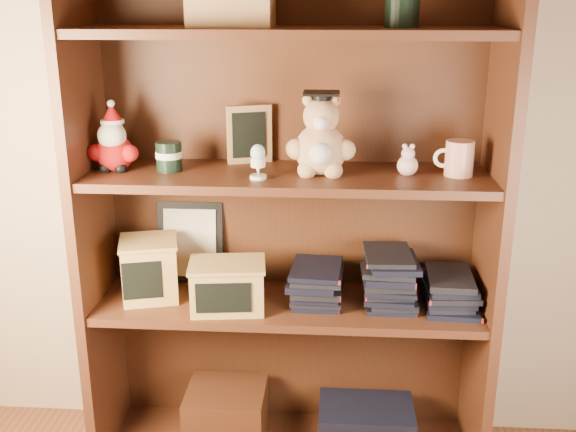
% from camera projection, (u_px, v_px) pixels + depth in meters
% --- Properties ---
extents(room_envelope, '(3.04, 3.04, 2.51)m').
position_uv_depth(room_envelope, '(433.00, 11.00, 0.52)').
color(room_envelope, brown).
rests_on(room_envelope, ground).
extents(bookcase, '(1.20, 0.35, 1.60)m').
position_uv_depth(bookcase, '(288.00, 224.00, 2.02)').
color(bookcase, '#492515').
rests_on(bookcase, ground).
extents(shelf_lower, '(1.14, 0.33, 0.02)m').
position_uv_depth(shelf_lower, '(288.00, 304.00, 2.04)').
color(shelf_lower, '#492515').
rests_on(shelf_lower, ground).
extents(shelf_upper, '(1.14, 0.33, 0.02)m').
position_uv_depth(shelf_upper, '(288.00, 177.00, 1.92)').
color(shelf_upper, '#492515').
rests_on(shelf_upper, ground).
extents(santa_plush, '(0.15, 0.11, 0.21)m').
position_uv_depth(santa_plush, '(114.00, 144.00, 1.92)').
color(santa_plush, '#A50F0F').
rests_on(santa_plush, shelf_upper).
extents(teachers_tin, '(0.08, 0.08, 0.08)m').
position_uv_depth(teachers_tin, '(169.00, 156.00, 1.93)').
color(teachers_tin, black).
rests_on(teachers_tin, shelf_upper).
extents(chalkboard_plaque, '(0.13, 0.10, 0.17)m').
position_uv_depth(chalkboard_plaque, '(249.00, 135.00, 2.01)').
color(chalkboard_plaque, '#9E7547').
rests_on(chalkboard_plaque, shelf_upper).
extents(egg_cup, '(0.05, 0.05, 0.10)m').
position_uv_depth(egg_cup, '(258.00, 160.00, 1.84)').
color(egg_cup, white).
rests_on(egg_cup, shelf_upper).
extents(grad_teddy_bear, '(0.19, 0.17, 0.24)m').
position_uv_depth(grad_teddy_bear, '(321.00, 143.00, 1.88)').
color(grad_teddy_bear, tan).
rests_on(grad_teddy_bear, shelf_upper).
extents(pink_figurine, '(0.06, 0.06, 0.09)m').
position_uv_depth(pink_figurine, '(408.00, 163.00, 1.89)').
color(pink_figurine, beige).
rests_on(pink_figurine, shelf_upper).
extents(teacher_mug, '(0.11, 0.08, 0.10)m').
position_uv_depth(teacher_mug, '(458.00, 158.00, 1.87)').
color(teacher_mug, silver).
rests_on(teacher_mug, shelf_upper).
extents(certificate_frame, '(0.21, 0.05, 0.26)m').
position_uv_depth(certificate_frame, '(191.00, 242.00, 2.15)').
color(certificate_frame, black).
rests_on(certificate_frame, shelf_lower).
extents(treats_box, '(0.21, 0.21, 0.18)m').
position_uv_depth(treats_box, '(150.00, 268.00, 2.04)').
color(treats_box, tan).
rests_on(treats_box, shelf_lower).
extents(pencils_box, '(0.24, 0.18, 0.14)m').
position_uv_depth(pencils_box, '(228.00, 285.00, 1.97)').
color(pencils_box, tan).
rests_on(pencils_box, shelf_lower).
extents(book_stack_left, '(0.14, 0.20, 0.11)m').
position_uv_depth(book_stack_left, '(316.00, 284.00, 2.02)').
color(book_stack_left, black).
rests_on(book_stack_left, shelf_lower).
extents(book_stack_mid, '(0.14, 0.20, 0.16)m').
position_uv_depth(book_stack_mid, '(389.00, 279.00, 2.00)').
color(book_stack_mid, black).
rests_on(book_stack_mid, shelf_lower).
extents(book_stack_right, '(0.14, 0.20, 0.10)m').
position_uv_depth(book_stack_right, '(448.00, 291.00, 2.00)').
color(book_stack_right, black).
rests_on(book_stack_right, shelf_lower).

